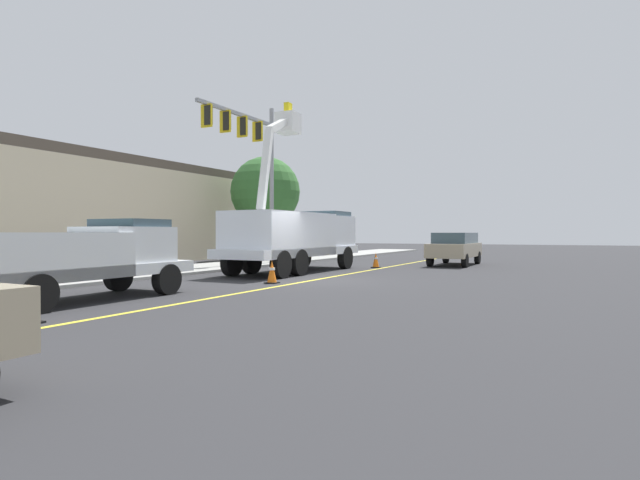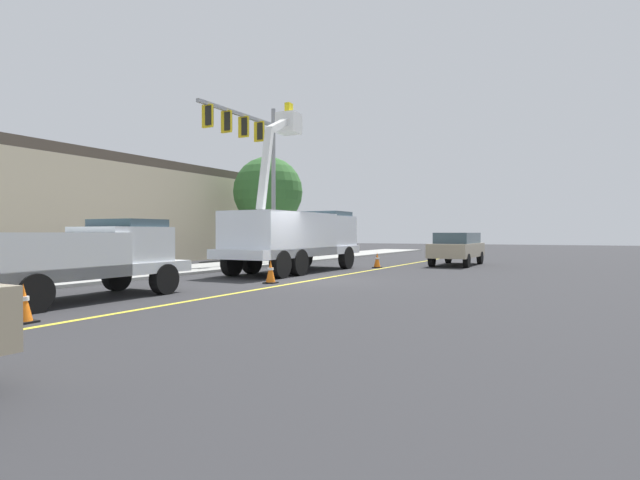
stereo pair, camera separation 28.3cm
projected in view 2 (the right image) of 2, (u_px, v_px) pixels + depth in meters
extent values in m
plane|color=#2D2D30|center=(313.00, 280.00, 18.03)|extent=(120.00, 120.00, 0.00)
cube|color=#9E9E99|center=(167.00, 271.00, 21.41)|extent=(60.11, 7.45, 0.12)
cube|color=yellow|center=(313.00, 280.00, 18.03)|extent=(49.91, 3.37, 0.01)
cube|color=white|center=(294.00, 251.00, 21.66)|extent=(8.34, 3.02, 0.36)
cube|color=white|center=(323.00, 233.00, 23.96)|extent=(2.77, 2.51, 1.60)
cube|color=#384C56|center=(325.00, 218.00, 24.12)|extent=(1.94, 2.21, 0.64)
cube|color=white|center=(281.00, 234.00, 20.79)|extent=(5.40, 2.83, 1.80)
cube|color=white|center=(265.00, 169.00, 19.91)|extent=(1.25, 0.46, 3.34)
cube|color=white|center=(280.00, 125.00, 21.45)|extent=(2.43, 0.64, 1.15)
cube|color=white|center=(289.00, 123.00, 22.55)|extent=(0.90, 0.90, 0.90)
cube|color=yellow|center=(289.00, 110.00, 22.54)|extent=(0.36, 0.24, 0.60)
cylinder|color=black|center=(305.00, 257.00, 24.73)|extent=(1.06, 0.41, 1.04)
cylinder|color=black|center=(346.00, 258.00, 23.66)|extent=(1.06, 0.41, 1.04)
cylinder|color=black|center=(252.00, 261.00, 20.90)|extent=(1.06, 0.41, 1.04)
cylinder|color=black|center=(299.00, 263.00, 19.83)|extent=(1.06, 0.41, 1.04)
cylinder|color=black|center=(232.00, 263.00, 19.75)|extent=(1.06, 0.41, 1.04)
cylinder|color=black|center=(280.00, 264.00, 18.68)|extent=(1.06, 0.41, 1.04)
cube|color=silver|center=(82.00, 270.00, 12.69)|extent=(5.72, 2.46, 0.30)
cube|color=silver|center=(122.00, 247.00, 13.76)|extent=(2.14, 2.06, 1.10)
cube|color=#384C56|center=(128.00, 230.00, 13.93)|extent=(1.45, 1.85, 0.56)
cube|color=silver|center=(43.00, 256.00, 11.79)|extent=(3.49, 2.31, 1.10)
cylinder|color=black|center=(117.00, 276.00, 14.77)|extent=(0.86, 0.35, 0.84)
cylinder|color=black|center=(164.00, 279.00, 13.87)|extent=(0.86, 0.35, 0.84)
cylinder|color=black|center=(33.00, 293.00, 10.62)|extent=(0.86, 0.35, 0.84)
cube|color=tan|center=(457.00, 250.00, 26.23)|extent=(4.91, 2.20, 0.70)
cube|color=#384C56|center=(458.00, 238.00, 26.35)|extent=(3.56, 1.89, 0.60)
cylinder|color=black|center=(467.00, 261.00, 24.40)|extent=(0.69, 0.28, 0.68)
cylinder|color=black|center=(432.00, 260.00, 25.21)|extent=(0.69, 0.28, 0.68)
cylinder|color=black|center=(480.00, 258.00, 27.27)|extent=(0.69, 0.28, 0.68)
cylinder|color=black|center=(448.00, 257.00, 28.08)|extent=(0.69, 0.28, 0.68)
cube|color=black|center=(23.00, 322.00, 9.47)|extent=(0.40, 0.40, 0.04)
cone|color=orange|center=(23.00, 302.00, 9.47)|extent=(0.32, 0.32, 0.70)
cylinder|color=white|center=(23.00, 299.00, 9.46)|extent=(0.20, 0.20, 0.08)
cube|color=black|center=(271.00, 283.00, 16.91)|extent=(0.40, 0.40, 0.04)
cone|color=orange|center=(271.00, 271.00, 16.90)|extent=(0.32, 0.32, 0.74)
cylinder|color=white|center=(271.00, 269.00, 16.90)|extent=(0.20, 0.20, 0.08)
cube|color=black|center=(377.00, 267.00, 24.34)|extent=(0.40, 0.40, 0.04)
cone|color=orange|center=(377.00, 260.00, 24.33)|extent=(0.32, 0.32, 0.70)
cylinder|color=white|center=(377.00, 258.00, 24.33)|extent=(0.20, 0.20, 0.08)
cylinder|color=gray|center=(273.00, 187.00, 26.70)|extent=(0.22, 0.22, 8.22)
cube|color=gray|center=(239.00, 114.00, 24.09)|extent=(5.81, 0.53, 0.16)
cube|color=gold|center=(259.00, 132.00, 25.52)|extent=(0.16, 0.57, 1.00)
cube|color=black|center=(261.00, 131.00, 25.47)|extent=(0.22, 0.33, 0.84)
cube|color=gold|center=(244.00, 127.00, 24.39)|extent=(0.16, 0.57, 1.00)
cube|color=black|center=(245.00, 127.00, 24.34)|extent=(0.22, 0.33, 0.84)
cube|color=gold|center=(226.00, 122.00, 23.25)|extent=(0.16, 0.57, 1.00)
cube|color=black|center=(228.00, 121.00, 23.20)|extent=(0.22, 0.33, 0.84)
cube|color=gold|center=(208.00, 116.00, 22.11)|extent=(0.16, 0.57, 1.00)
cube|color=black|center=(209.00, 116.00, 22.07)|extent=(0.22, 0.33, 0.84)
cube|color=beige|center=(75.00, 216.00, 28.57)|extent=(21.97, 10.69, 5.28)
cube|color=#4C4238|center=(75.00, 165.00, 28.53)|extent=(21.97, 10.69, 0.50)
cylinder|color=brown|center=(268.00, 238.00, 31.49)|extent=(0.32, 0.32, 2.74)
sphere|color=#33662D|center=(268.00, 192.00, 31.45)|extent=(4.31, 4.31, 4.31)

